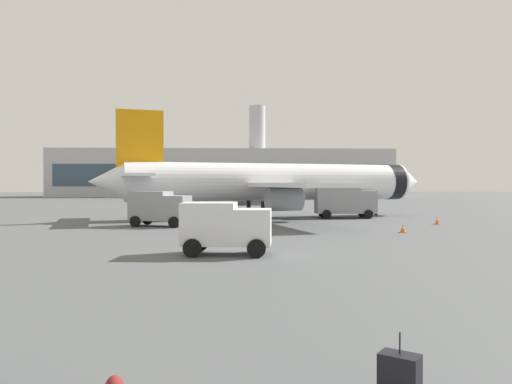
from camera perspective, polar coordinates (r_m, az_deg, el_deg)
The scene contains 9 objects.
airplane_at_gate at distance 50.76m, azimuth 1.85°, elevation 1.13°, with size 35.28×32.14×10.50m.
service_truck at distance 41.52m, azimuth -11.11°, elevation -1.69°, with size 5.22×3.59×2.90m.
fuel_truck at distance 51.22m, azimuth 10.16°, elevation -1.00°, with size 6.02×2.76×3.20m.
cargo_van at distance 24.62m, azimuth -3.56°, elevation -3.89°, with size 4.59×2.73×2.60m.
safety_cone_near at distance 37.08m, azimuth 16.62°, elevation -4.05°, with size 0.44×0.44×0.62m.
safety_cone_mid at distance 40.53m, azimuth -8.89°, elevation -3.60°, with size 0.44×0.44×0.62m.
safety_cone_far at distance 45.38m, azimuth 20.21°, elevation -3.10°, with size 0.44×0.44×0.71m.
rolling_suitcase at distance 8.98m, azimuth 16.28°, elevation -19.65°, with size 0.75×0.71×1.10m.
terminal_building at distance 133.40m, azimuth -3.75°, elevation 2.23°, with size 89.09×17.01×24.46m.
Camera 1 is at (0.38, -2.05, 3.55)m, focal length 34.60 mm.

